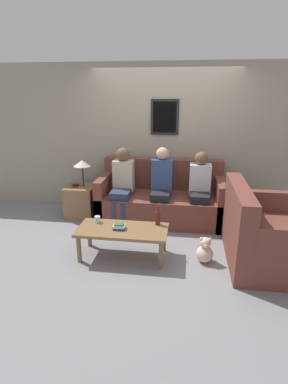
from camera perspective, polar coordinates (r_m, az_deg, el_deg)
The scene contains 13 objects.
ground_plane at distance 4.80m, azimuth 2.57°, elevation -7.62°, with size 16.00×16.00×0.00m, color gray.
wall_back at distance 5.40m, azimuth 3.90°, elevation 9.87°, with size 9.00×0.08×2.60m.
couch_main at distance 5.18m, azimuth 3.25°, elevation -1.55°, with size 2.09×0.93×1.00m.
couch_side at distance 4.20m, azimuth 21.30°, elevation -7.81°, with size 0.93×1.39×1.00m.
coffee_table at distance 3.99m, azimuth -4.12°, elevation -7.68°, with size 1.19×0.55×0.41m.
side_table_with_lamp at distance 5.40m, azimuth -11.84°, elevation -1.28°, with size 0.49×0.49×1.02m.
wine_bottle at distance 4.04m, azimuth 2.64°, elevation -4.88°, with size 0.07×0.07×0.27m.
drinking_glass at distance 4.17m, azimuth -8.86°, elevation -5.15°, with size 0.08×0.08×0.09m.
book_stack at distance 3.95m, azimuth -4.78°, elevation -6.59°, with size 0.16×0.13×0.07m.
person_left at distance 5.00m, azimuth -4.14°, elevation 1.93°, with size 0.34×0.60×1.24m.
person_middle at distance 4.91m, azimuth 3.33°, elevation 1.67°, with size 0.34×0.57×1.27m.
person_right at distance 4.91m, azimuth 10.59°, elevation 1.09°, with size 0.34×0.57×1.21m.
teddy_bear at distance 4.03m, azimuth 11.50°, elevation -11.01°, with size 0.22×0.22×0.35m.
Camera 1 is at (0.40, -4.29, 2.12)m, focal length 28.00 mm.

